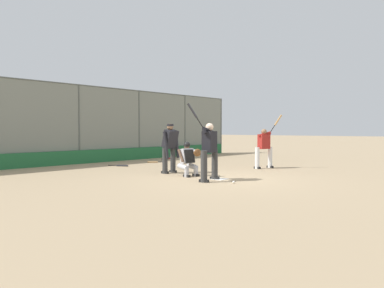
{
  "coord_description": "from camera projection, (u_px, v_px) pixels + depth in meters",
  "views": [
    {
      "loc": [
        8.98,
        6.93,
        1.51
      ],
      "look_at": [
        0.14,
        -1.0,
        1.05
      ],
      "focal_mm": 35.0,
      "sensor_mm": 36.0,
      "label": 1
    }
  ],
  "objects": [
    {
      "name": "batter_on_deck",
      "position": [
        264.0,
        147.0,
        14.54
      ],
      "size": [
        0.87,
        0.8,
        2.09
      ],
      "rotation": [
        0.0,
        0.0,
        2.89
      ],
      "color": "silver",
      "rests_on": "ground_plane"
    },
    {
      "name": "catcher_behind_plate",
      "position": [
        188.0,
        158.0,
        12.07
      ],
      "size": [
        0.61,
        0.74,
        1.12
      ],
      "rotation": [
        0.0,
        0.0,
        -0.15
      ],
      "color": "#B7B7BC",
      "rests_on": "ground_plane"
    },
    {
      "name": "spare_bat_third_base_side",
      "position": [
        154.0,
        162.0,
        17.02
      ],
      "size": [
        0.64,
        0.59,
        0.07
      ],
      "rotation": [
        0.0,
        0.0,
        5.55
      ],
      "color": "black",
      "rests_on": "ground_plane"
    },
    {
      "name": "spare_bat_by_padding",
      "position": [
        169.0,
        158.0,
        19.16
      ],
      "size": [
        0.91,
        0.15,
        0.07
      ],
      "rotation": [
        0.0,
        0.0,
        3.24
      ],
      "color": "black",
      "rests_on": "ground_plane"
    },
    {
      "name": "backstop_fence",
      "position": [
        79.0,
        122.0,
        16.53
      ],
      "size": [
        20.69,
        0.08,
        3.51
      ],
      "color": "#515651",
      "rests_on": "ground_plane"
    },
    {
      "name": "spare_bat_near_backstop",
      "position": [
        121.0,
        166.0,
        15.34
      ],
      "size": [
        0.46,
        0.78,
        0.07
      ],
      "rotation": [
        0.0,
        0.0,
        2.08
      ],
      "color": "black",
      "rests_on": "ground_plane"
    },
    {
      "name": "umpire_home",
      "position": [
        170.0,
        147.0,
        12.91
      ],
      "size": [
        0.7,
        0.43,
        1.71
      ],
      "rotation": [
        0.0,
        0.0,
        0.03
      ],
      "color": "#333333",
      "rests_on": "ground_plane"
    },
    {
      "name": "padding_wall",
      "position": [
        81.0,
        157.0,
        16.52
      ],
      "size": [
        20.2,
        0.18,
        0.59
      ],
      "primitive_type": "cube",
      "color": "#236638",
      "rests_on": "ground_plane"
    },
    {
      "name": "bleachers_beyond",
      "position": [
        89.0,
        149.0,
        19.82
      ],
      "size": [
        14.43,
        2.5,
        1.48
      ],
      "color": "slate",
      "rests_on": "ground_plane"
    },
    {
      "name": "home_plate_marker",
      "position": [
        220.0,
        179.0,
        11.36
      ],
      "size": [
        0.43,
        0.43,
        0.01
      ],
      "primitive_type": "cube",
      "color": "white",
      "rests_on": "ground_plane"
    },
    {
      "name": "ground_plane",
      "position": [
        220.0,
        179.0,
        11.36
      ],
      "size": [
        160.0,
        160.0,
        0.0
      ],
      "primitive_type": "plane",
      "color": "tan"
    },
    {
      "name": "baseball_loose",
      "position": [
        234.0,
        182.0,
        10.47
      ],
      "size": [
        0.07,
        0.07,
        0.07
      ],
      "primitive_type": "sphere",
      "color": "white",
      "rests_on": "ground_plane"
    },
    {
      "name": "batter_at_plate",
      "position": [
        209.0,
        149.0,
        10.98
      ],
      "size": [
        1.15,
        0.56,
        2.27
      ],
      "rotation": [
        0.0,
        0.0,
        0.26
      ],
      "color": "#333333",
      "rests_on": "ground_plane"
    }
  ]
}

